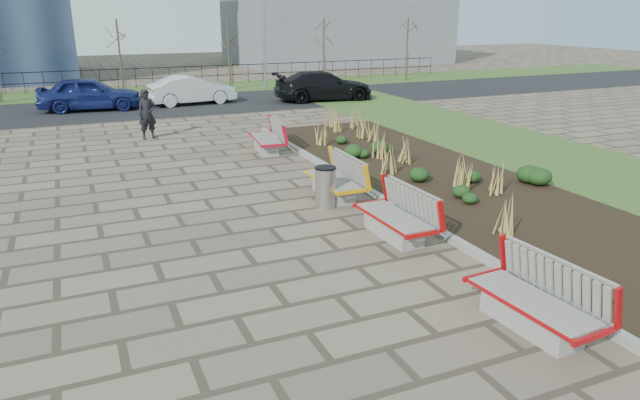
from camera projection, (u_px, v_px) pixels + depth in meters
name	position (u px, v px, depth m)	size (l,w,h in m)	color
ground	(308.00, 332.00, 8.23)	(120.00, 120.00, 0.00)	#70604D
planting_bed	(455.00, 186.00, 14.94)	(4.50, 18.00, 0.10)	black
planting_curb	(377.00, 196.00, 14.05)	(0.16, 18.00, 0.15)	gray
grass_verge_near	(589.00, 168.00, 16.75)	(5.00, 38.00, 0.04)	#33511E
grass_verge_far	(122.00, 92.00, 32.59)	(80.00, 5.00, 0.04)	#33511E
road	(134.00, 108.00, 27.37)	(80.00, 7.00, 0.02)	black
bench_a	(533.00, 298.00, 8.17)	(0.90, 2.10, 1.00)	#B40C0F
bench_b	(394.00, 214.00, 11.55)	(0.90, 2.10, 1.00)	#BA0C0C
bench_c	(334.00, 177.00, 14.09)	(0.90, 2.10, 1.00)	#FFB40D
bench_d	(266.00, 137.00, 18.69)	(0.90, 2.10, 1.00)	red
litter_bin	(325.00, 188.00, 13.35)	(0.49, 0.49, 0.96)	#B2B2B7
pedestrian	(147.00, 114.00, 20.46)	(0.65, 0.43, 1.79)	black
car_blue	(90.00, 94.00, 26.41)	(1.83, 4.54, 1.55)	navy
car_silver	(192.00, 90.00, 28.23)	(1.48, 4.24, 1.40)	#B9BDC2
car_black	(324.00, 86.00, 29.41)	(2.08, 5.10, 1.48)	black
tree_c	(120.00, 58.00, 30.65)	(1.40, 1.40, 4.00)	#4C3D2D
tree_d	(229.00, 55.00, 32.93)	(1.40, 1.40, 4.00)	#4C3D2D
tree_e	(324.00, 52.00, 35.21)	(1.40, 1.40, 4.00)	#4C3D2D
tree_f	(407.00, 49.00, 37.49)	(1.40, 1.40, 4.00)	#4C3D2D
lamp_east	(264.00, 36.00, 32.94)	(0.24, 0.60, 6.00)	gray
railing_fence	(118.00, 79.00, 33.70)	(44.00, 0.10, 1.20)	black
building_grey	(335.00, 5.00, 50.80)	(18.00, 12.00, 10.00)	slate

